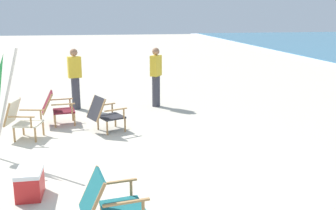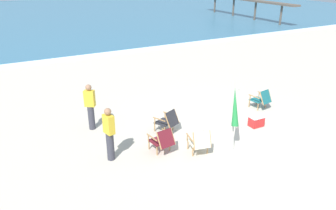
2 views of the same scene
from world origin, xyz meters
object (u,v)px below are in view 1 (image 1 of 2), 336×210
beach_chair_front_left (56,107)px  beach_chair_mid_center (104,113)px  cooler_box (30,183)px  beach_chair_back_right (109,203)px  beach_chair_front_right (21,118)px  person_by_waterline (156,77)px  person_near_chairs (75,78)px

beach_chair_front_left → beach_chair_mid_center: 1.33m
cooler_box → beach_chair_front_left: bearing=179.8°
beach_chair_front_left → beach_chair_back_right: 5.07m
cooler_box → beach_chair_front_right: bearing=-167.8°
beach_chair_mid_center → person_by_waterline: (-2.19, 1.45, 0.41)m
beach_chair_front_right → beach_chair_back_right: (4.01, 1.69, -0.01)m
beach_chair_mid_center → cooler_box: (2.96, -1.10, -0.23)m
beach_chair_front_right → cooler_box: size_ratio=1.67×
beach_chair_mid_center → person_near_chairs: 2.42m
person_near_chairs → beach_chair_back_right: bearing=6.3°
beach_chair_back_right → beach_chair_mid_center: bearing=179.8°
beach_chair_front_left → beach_chair_back_right: beach_chair_back_right is taller
beach_chair_back_right → beach_chair_front_right: bearing=-157.2°
person_near_chairs → cooler_box: bearing=-4.1°
beach_chair_front_right → person_near_chairs: person_near_chairs is taller
beach_chair_front_left → cooler_box: size_ratio=1.65×
beach_chair_front_left → beach_chair_back_right: (4.95, 1.08, 0.00)m
beach_chair_back_right → person_by_waterline: 6.55m
beach_chair_back_right → cooler_box: 1.65m
person_by_waterline → person_near_chairs: bearing=-92.0°
beach_chair_mid_center → cooler_box: 3.17m
person_near_chairs → cooler_box: 5.28m
beach_chair_back_right → person_by_waterline: bearing=167.1°
person_by_waterline → cooler_box: (5.16, -2.55, -0.64)m
beach_chair_front_left → person_by_waterline: size_ratio=0.50×
beach_chair_front_left → person_near_chairs: size_ratio=0.50×
beach_chair_front_right → person_near_chairs: size_ratio=0.50×
person_near_chairs → beach_chair_front_left: bearing=-13.6°
beach_chair_front_left → person_near_chairs: 1.60m
beach_chair_back_right → person_by_waterline: size_ratio=0.50×
beach_chair_front_left → person_near_chairs: (-1.50, 0.36, 0.41)m
beach_chair_front_right → cooler_box: beach_chair_front_right is taller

